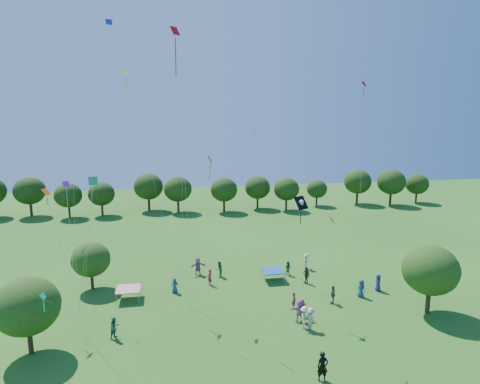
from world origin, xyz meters
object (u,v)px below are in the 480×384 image
(near_tree_north, at_px, (91,259))
(tent_blue, at_px, (272,271))
(tent_red_stripe, at_px, (128,289))
(red_high_kite, at_px, (178,83))
(near_tree_east, at_px, (431,270))
(man_in_black, at_px, (323,367))
(near_tree_west, at_px, (27,306))
(pirate_kite, at_px, (301,204))

(near_tree_north, bearing_deg, tent_blue, -3.09)
(tent_red_stripe, relative_size, red_high_kite, 0.10)
(near_tree_north, xyz_separation_m, near_tree_east, (29.64, -10.58, 0.90))
(man_in_black, distance_m, red_high_kite, 22.90)
(near_tree_west, height_order, near_tree_north, near_tree_west)
(pirate_kite, height_order, red_high_kite, red_high_kite)
(red_high_kite, bearing_deg, tent_blue, 35.00)
(near_tree_west, distance_m, tent_blue, 23.30)
(near_tree_east, xyz_separation_m, tent_red_stripe, (-25.91, 7.40, -2.92))
(near_tree_west, xyz_separation_m, near_tree_north, (2.53, 11.36, -0.63))
(tent_red_stripe, xyz_separation_m, red_high_kite, (4.96, -4.44, 18.49))
(near_tree_west, relative_size, tent_red_stripe, 2.62)
(near_tree_east, relative_size, pirate_kite, 0.68)
(man_in_black, bearing_deg, tent_blue, 92.52)
(near_tree_north, bearing_deg, near_tree_east, -19.64)
(near_tree_east, bearing_deg, red_high_kite, 171.95)
(near_tree_north, height_order, tent_red_stripe, near_tree_north)
(near_tree_west, relative_size, red_high_kite, 0.26)
(near_tree_north, distance_m, man_in_black, 25.01)
(tent_blue, xyz_separation_m, red_high_kite, (-9.48, -6.64, 18.49))
(pirate_kite, bearing_deg, red_high_kite, 177.84)
(tent_blue, bearing_deg, pirate_kite, -85.23)
(near_tree_west, height_order, tent_red_stripe, near_tree_west)
(near_tree_east, xyz_separation_m, red_high_kite, (-20.95, 2.96, 15.57))
(man_in_black, distance_m, pirate_kite, 13.38)
(near_tree_north, bearing_deg, man_in_black, -46.55)
(near_tree_east, height_order, tent_blue, near_tree_east)
(pirate_kite, bearing_deg, tent_blue, 94.77)
(near_tree_north, height_order, tent_blue, near_tree_north)
(near_tree_east, bearing_deg, tent_red_stripe, 164.06)
(near_tree_west, bearing_deg, near_tree_east, 1.39)
(near_tree_north, distance_m, red_high_kite, 20.12)
(pirate_kite, bearing_deg, man_in_black, -99.02)
(man_in_black, bearing_deg, red_high_kite, 134.83)
(near_tree_west, distance_m, near_tree_east, 32.18)
(tent_red_stripe, height_order, man_in_black, man_in_black)
(near_tree_east, height_order, pirate_kite, pirate_kite)
(tent_red_stripe, height_order, tent_blue, same)
(tent_red_stripe, xyz_separation_m, tent_blue, (14.44, 2.19, 0.00))
(tent_blue, xyz_separation_m, man_in_black, (-1.02, -17.12, -0.03))
(near_tree_west, height_order, near_tree_east, near_tree_east)
(tent_red_stripe, relative_size, tent_blue, 1.00)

